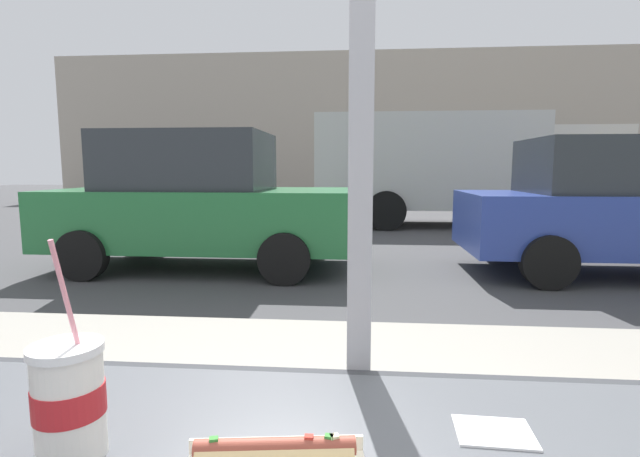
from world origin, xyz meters
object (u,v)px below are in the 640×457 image
hotdog_tray_far (272,457)px  parked_car_green (200,202)px  parked_car_blue (623,207)px  box_truck (457,165)px  soda_cup_right (66,399)px

hotdog_tray_far → parked_car_green: bearing=110.0°
parked_car_green → parked_car_blue: bearing=-0.0°
box_truck → parked_car_blue: bearing=-78.8°
soda_cup_right → parked_car_blue: (3.84, 5.82, -0.17)m
parked_car_blue → box_truck: (-1.07, 5.42, 0.60)m
hotdog_tray_far → box_truck: 11.54m
soda_cup_right → box_truck: bearing=76.2°
parked_car_blue → hotdog_tray_far: bearing=-121.2°
box_truck → parked_car_green: bearing=-130.3°
parked_car_green → box_truck: bearing=49.7°
soda_cup_right → hotdog_tray_far: bearing=-2.6°
hotdog_tray_far → parked_car_green: (-2.13, 5.84, -0.06)m
parked_car_blue → box_truck: box_truck is taller
soda_cup_right → box_truck: size_ratio=0.05×
hotdog_tray_far → soda_cup_right: bearing=177.4°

